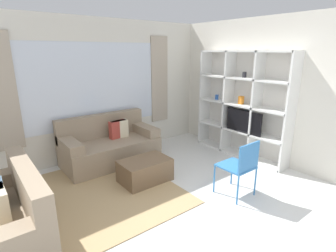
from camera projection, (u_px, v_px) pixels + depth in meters
The scene contains 9 objects.
ground_plane at pixel (221, 242), 2.97m from camera, with size 16.00×16.00×0.00m, color silver.
wall_back at pixel (94, 90), 5.10m from camera, with size 6.19×0.11×2.70m.
wall_right at pixel (246, 88), 5.33m from camera, with size 0.07×4.49×2.70m, color silver.
area_rug at pixel (90, 196), 3.91m from camera, with size 2.44×2.36×0.01m, color tan.
shelving_unit at pixel (243, 105), 5.25m from camera, with size 0.35×2.05×2.10m.
couch_main at pixel (110, 146), 5.04m from camera, with size 1.76×0.89×0.90m.
couch_side at pixel (1, 222), 2.79m from camera, with size 0.89×1.57×0.90m.
ottoman at pixel (145, 171), 4.32m from camera, with size 0.80×0.53×0.38m.
folding_chair at pixel (241, 164), 3.78m from camera, with size 0.44×0.46×0.86m.
Camera 1 is at (-2.00, -1.59, 2.09)m, focal length 28.00 mm.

